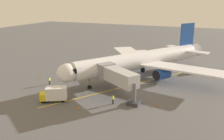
{
  "coord_description": "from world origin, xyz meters",
  "views": [
    {
      "loc": [
        -16.34,
        53.27,
        17.37
      ],
      "look_at": [
        3.2,
        8.5,
        3.0
      ],
      "focal_mm": 38.69,
      "sensor_mm": 36.0,
      "label": 1
    }
  ],
  "objects_px": {
    "safety_cone_nose_left": "(41,76)",
    "safety_cone_wing_starboard": "(79,108)",
    "jet_bridge": "(115,75)",
    "box_truck_portside": "(54,94)",
    "airplane": "(142,60)",
    "ground_crew_loader": "(113,99)",
    "safety_cone_wing_port": "(82,78)",
    "ground_crew_wing_walker": "(49,80)",
    "tug_starboard_side": "(194,70)",
    "box_truck_near_nose": "(139,55)",
    "ground_crew_marshaller": "(62,88)",
    "safety_cone_nose_right": "(157,104)"
  },
  "relations": [
    {
      "from": "box_truck_portside",
      "to": "safety_cone_nose_left",
      "type": "height_order",
      "value": "box_truck_portside"
    },
    {
      "from": "ground_crew_marshaller",
      "to": "ground_crew_wing_walker",
      "type": "xyz_separation_m",
      "value": [
        5.11,
        -2.72,
        0.0
      ]
    },
    {
      "from": "ground_crew_wing_walker",
      "to": "tug_starboard_side",
      "type": "xyz_separation_m",
      "value": [
        -27.15,
        -21.01,
        -0.18
      ]
    },
    {
      "from": "jet_bridge",
      "to": "box_truck_portside",
      "type": "bearing_deg",
      "value": 40.4
    },
    {
      "from": "tug_starboard_side",
      "to": "safety_cone_nose_left",
      "type": "xyz_separation_m",
      "value": [
        31.96,
        17.97,
        -0.43
      ]
    },
    {
      "from": "jet_bridge",
      "to": "ground_crew_marshaller",
      "type": "xyz_separation_m",
      "value": [
        9.71,
        3.2,
        -2.88
      ]
    },
    {
      "from": "jet_bridge",
      "to": "ground_crew_wing_walker",
      "type": "height_order",
      "value": "jet_bridge"
    },
    {
      "from": "ground_crew_wing_walker",
      "to": "ground_crew_loader",
      "type": "bearing_deg",
      "value": 167.06
    },
    {
      "from": "ground_crew_loader",
      "to": "tug_starboard_side",
      "type": "bearing_deg",
      "value": -113.78
    },
    {
      "from": "airplane",
      "to": "ground_crew_loader",
      "type": "height_order",
      "value": "airplane"
    },
    {
      "from": "tug_starboard_side",
      "to": "safety_cone_wing_port",
      "type": "distance_m",
      "value": 27.35
    },
    {
      "from": "box_truck_portside",
      "to": "safety_cone_wing_starboard",
      "type": "distance_m",
      "value": 5.87
    },
    {
      "from": "box_truck_portside",
      "to": "jet_bridge",
      "type": "bearing_deg",
      "value": -139.6
    },
    {
      "from": "box_truck_near_nose",
      "to": "safety_cone_nose_left",
      "type": "bearing_deg",
      "value": 58.88
    },
    {
      "from": "airplane",
      "to": "ground_crew_wing_walker",
      "type": "height_order",
      "value": "airplane"
    },
    {
      "from": "ground_crew_wing_walker",
      "to": "safety_cone_nose_right",
      "type": "height_order",
      "value": "ground_crew_wing_walker"
    },
    {
      "from": "safety_cone_wing_port",
      "to": "safety_cone_wing_starboard",
      "type": "bearing_deg",
      "value": 118.69
    },
    {
      "from": "airplane",
      "to": "ground_crew_loader",
      "type": "relative_size",
      "value": 21.02
    },
    {
      "from": "ground_crew_loader",
      "to": "safety_cone_nose_left",
      "type": "bearing_deg",
      "value": -17.84
    },
    {
      "from": "safety_cone_nose_left",
      "to": "safety_cone_wing_port",
      "type": "height_order",
      "value": "same"
    },
    {
      "from": "jet_bridge",
      "to": "box_truck_near_nose",
      "type": "height_order",
      "value": "jet_bridge"
    },
    {
      "from": "airplane",
      "to": "box_truck_near_nose",
      "type": "relative_size",
      "value": 7.48
    },
    {
      "from": "safety_cone_nose_left",
      "to": "safety_cone_wing_starboard",
      "type": "height_order",
      "value": "same"
    },
    {
      "from": "safety_cone_nose_right",
      "to": "safety_cone_wing_port",
      "type": "distance_m",
      "value": 20.22
    },
    {
      "from": "airplane",
      "to": "safety_cone_wing_port",
      "type": "relative_size",
      "value": 65.35
    },
    {
      "from": "airplane",
      "to": "box_truck_near_nose",
      "type": "height_order",
      "value": "airplane"
    },
    {
      "from": "ground_crew_marshaller",
      "to": "box_truck_portside",
      "type": "height_order",
      "value": "box_truck_portside"
    },
    {
      "from": "safety_cone_wing_port",
      "to": "safety_cone_wing_starboard",
      "type": "xyz_separation_m",
      "value": [
        -7.42,
        13.56,
        0.0
      ]
    },
    {
      "from": "ground_crew_loader",
      "to": "box_truck_portside",
      "type": "distance_m",
      "value": 10.45
    },
    {
      "from": "ground_crew_marshaller",
      "to": "ground_crew_loader",
      "type": "relative_size",
      "value": 1.0
    },
    {
      "from": "jet_bridge",
      "to": "airplane",
      "type": "bearing_deg",
      "value": -96.58
    },
    {
      "from": "box_truck_portside",
      "to": "safety_cone_nose_left",
      "type": "distance_m",
      "value": 14.86
    },
    {
      "from": "safety_cone_wing_starboard",
      "to": "ground_crew_wing_walker",
      "type": "bearing_deg",
      "value": -33.46
    },
    {
      "from": "ground_crew_loader",
      "to": "safety_cone_nose_right",
      "type": "bearing_deg",
      "value": -162.8
    },
    {
      "from": "airplane",
      "to": "tug_starboard_side",
      "type": "bearing_deg",
      "value": -143.31
    },
    {
      "from": "airplane",
      "to": "ground_crew_wing_walker",
      "type": "relative_size",
      "value": 21.02
    },
    {
      "from": "airplane",
      "to": "safety_cone_nose_right",
      "type": "bearing_deg",
      "value": 116.37
    },
    {
      "from": "jet_bridge",
      "to": "ground_crew_wing_walker",
      "type": "relative_size",
      "value": 6.24
    },
    {
      "from": "box_truck_portside",
      "to": "safety_cone_nose_right",
      "type": "distance_m",
      "value": 17.96
    },
    {
      "from": "airplane",
      "to": "box_truck_portside",
      "type": "height_order",
      "value": "airplane"
    },
    {
      "from": "tug_starboard_side",
      "to": "ground_crew_loader",
      "type": "bearing_deg",
      "value": 66.22
    },
    {
      "from": "safety_cone_nose_right",
      "to": "safety_cone_wing_starboard",
      "type": "relative_size",
      "value": 1.0
    },
    {
      "from": "ground_crew_loader",
      "to": "jet_bridge",
      "type": "bearing_deg",
      "value": -71.34
    },
    {
      "from": "box_truck_near_nose",
      "to": "safety_cone_wing_starboard",
      "type": "bearing_deg",
      "value": 91.81
    },
    {
      "from": "safety_cone_nose_left",
      "to": "box_truck_near_nose",
      "type": "bearing_deg",
      "value": -121.12
    },
    {
      "from": "ground_crew_wing_walker",
      "to": "tug_starboard_side",
      "type": "distance_m",
      "value": 34.33
    },
    {
      "from": "jet_bridge",
      "to": "box_truck_near_nose",
      "type": "distance_m",
      "value": 28.75
    },
    {
      "from": "airplane",
      "to": "safety_cone_nose_left",
      "type": "height_order",
      "value": "airplane"
    },
    {
      "from": "safety_cone_nose_right",
      "to": "airplane",
      "type": "bearing_deg",
      "value": -63.63
    },
    {
      "from": "ground_crew_loader",
      "to": "box_truck_near_nose",
      "type": "bearing_deg",
      "value": -80.45
    }
  ]
}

